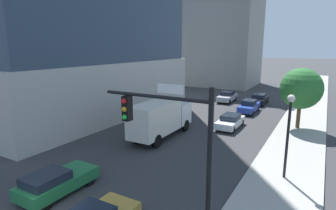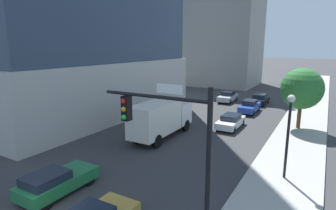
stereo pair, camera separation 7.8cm
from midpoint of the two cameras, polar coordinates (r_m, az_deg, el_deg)
sidewalk at (r=27.20m, az=25.34°, el=-6.03°), size 4.33×120.00×0.15m
construction_building at (r=60.10m, az=10.54°, el=16.17°), size 16.81×16.79×29.88m
traffic_light_pole at (r=10.76m, az=0.84°, el=-6.53°), size 4.81×0.48×6.43m
street_lamp at (r=17.67m, az=23.75°, el=-3.50°), size 0.44×0.44×5.10m
street_tree at (r=29.22m, az=25.90°, el=3.03°), size 3.89×3.89×5.82m
car_white at (r=28.20m, az=12.85°, el=-3.26°), size 1.80×4.47×1.33m
car_blue at (r=35.26m, az=16.52°, el=-0.26°), size 1.73×4.75×1.55m
car_silver at (r=41.20m, az=12.28°, el=1.69°), size 1.81×4.44×1.54m
car_black at (r=40.68m, az=18.42°, el=1.14°), size 1.89×4.52×1.46m
car_green at (r=16.83m, az=-21.94°, el=-14.41°), size 1.92×4.35×1.41m
box_truck at (r=24.20m, az=-1.43°, el=-2.61°), size 2.31×7.52×3.30m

